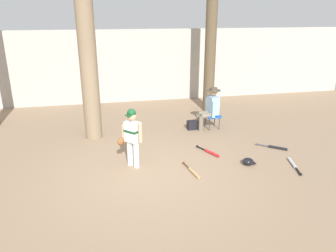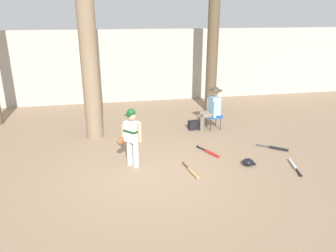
# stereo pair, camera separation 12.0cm
# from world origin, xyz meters

# --- Properties ---
(ground_plane) EXTENTS (60.00, 60.00, 0.00)m
(ground_plane) POSITION_xyz_m (0.00, 0.00, 0.00)
(ground_plane) COLOR #897056
(concrete_back_wall) EXTENTS (18.00, 0.36, 2.61)m
(concrete_back_wall) POSITION_xyz_m (0.00, 6.06, 1.31)
(concrete_back_wall) COLOR #ADA89E
(concrete_back_wall) RESTS_ON ground
(tree_near_player) EXTENTS (0.63, 0.63, 5.82)m
(tree_near_player) POSITION_xyz_m (-1.16, 2.43, 2.60)
(tree_near_player) COLOR #7F6B51
(tree_near_player) RESTS_ON ground
(tree_behind_spectator) EXTENTS (0.48, 0.48, 4.39)m
(tree_behind_spectator) POSITION_xyz_m (2.67, 4.22, 1.96)
(tree_behind_spectator) COLOR brown
(tree_behind_spectator) RESTS_ON ground
(young_ballplayer) EXTENTS (0.55, 0.47, 1.31)m
(young_ballplayer) POSITION_xyz_m (-0.34, 0.46, 0.74)
(young_ballplayer) COLOR white
(young_ballplayer) RESTS_ON ground
(folding_stool) EXTENTS (0.44, 0.44, 0.41)m
(folding_stool) POSITION_xyz_m (2.19, 2.42, 0.36)
(folding_stool) COLOR #194C9E
(folding_stool) RESTS_ON ground
(seated_spectator) EXTENTS (0.67, 0.54, 1.20)m
(seated_spectator) POSITION_xyz_m (2.09, 2.41, 0.64)
(seated_spectator) COLOR #6B6051
(seated_spectator) RESTS_ON ground
(handbag_beside_stool) EXTENTS (0.36, 0.21, 0.26)m
(handbag_beside_stool) POSITION_xyz_m (1.63, 2.45, 0.13)
(handbag_beside_stool) COLOR black
(handbag_beside_stool) RESTS_ON ground
(bat_black_composite) EXTENTS (0.62, 0.54, 0.07)m
(bat_black_composite) POSITION_xyz_m (3.22, 0.67, 0.03)
(bat_black_composite) COLOR black
(bat_black_composite) RESTS_ON ground
(bat_aluminum_silver) EXTENTS (0.25, 0.77, 0.07)m
(bat_aluminum_silver) POSITION_xyz_m (3.12, -0.27, 0.03)
(bat_aluminum_silver) COLOR #B7BCC6
(bat_aluminum_silver) RESTS_ON ground
(bat_red_barrel) EXTENTS (0.37, 0.71, 0.07)m
(bat_red_barrel) POSITION_xyz_m (1.54, 0.72, 0.03)
(bat_red_barrel) COLOR red
(bat_red_barrel) RESTS_ON ground
(bat_wood_tan) EXTENTS (0.19, 0.75, 0.07)m
(bat_wood_tan) POSITION_xyz_m (0.86, -0.14, 0.03)
(bat_wood_tan) COLOR tan
(bat_wood_tan) RESTS_ON ground
(batting_helmet_black) EXTENTS (0.29, 0.23, 0.17)m
(batting_helmet_black) POSITION_xyz_m (2.16, -0.02, 0.07)
(batting_helmet_black) COLOR black
(batting_helmet_black) RESTS_ON ground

